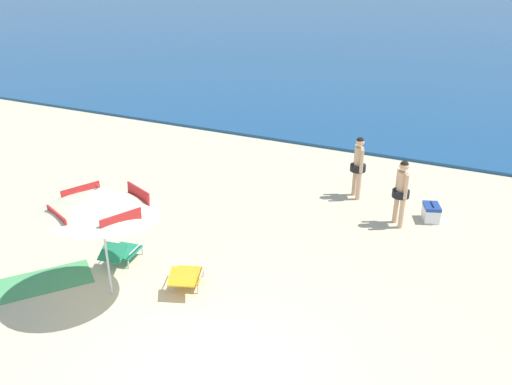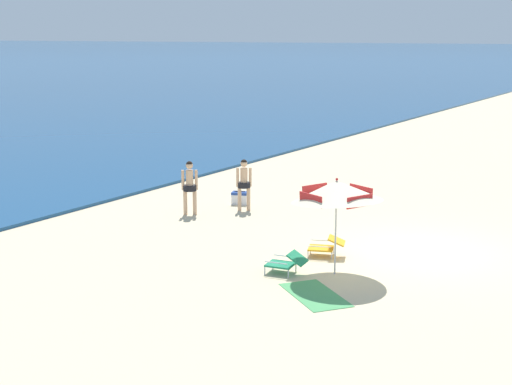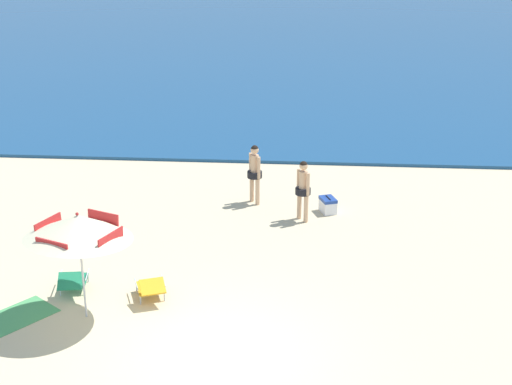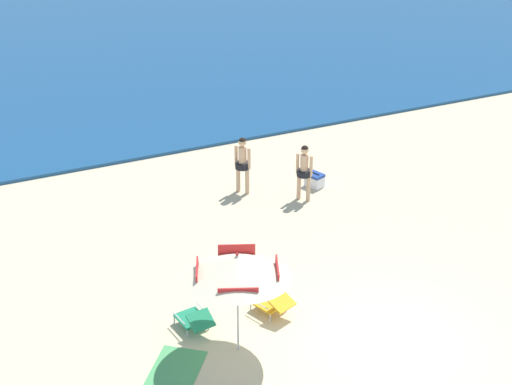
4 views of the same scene
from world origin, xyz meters
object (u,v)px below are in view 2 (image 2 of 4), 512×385
lounge_chair_under_umbrella (326,245)px  person_standing_beside (244,181)px  beach_umbrella_striped_main (337,191)px  beach_towel (315,295)px  person_standing_near_shore (190,184)px  cooler_box (240,198)px  lounge_chair_beside_umbrella (286,262)px

lounge_chair_under_umbrella → person_standing_beside: person_standing_beside is taller
beach_umbrella_striped_main → beach_towel: beach_umbrella_striped_main is taller
lounge_chair_under_umbrella → beach_towel: 2.82m
person_standing_near_shore → cooler_box: (1.96, -0.51, -0.74)m
beach_umbrella_striped_main → person_standing_near_shore: (2.84, 6.17, -0.98)m
lounge_chair_under_umbrella → lounge_chair_beside_umbrella: size_ratio=1.04×
cooler_box → person_standing_near_shore: bearing=165.4°
lounge_chair_beside_umbrella → person_standing_near_shore: (3.39, 5.23, 0.67)m
lounge_chair_under_umbrella → beach_umbrella_striped_main: bearing=-145.6°
lounge_chair_beside_umbrella → person_standing_beside: 6.29m
lounge_chair_beside_umbrella → cooler_box: size_ratio=1.65×
person_standing_near_shore → cooler_box: 2.16m
beach_umbrella_striped_main → person_standing_beside: 6.64m
person_standing_near_shore → cooler_box: bearing=-14.6°
person_standing_beside → cooler_box: person_standing_beside is taller
lounge_chair_beside_umbrella → person_standing_beside: size_ratio=0.60×
beach_towel → cooler_box: bearing=43.3°
cooler_box → beach_towel: cooler_box is taller
lounge_chair_under_umbrella → cooler_box: 6.11m
lounge_chair_under_umbrella → person_standing_beside: (3.02, 4.31, 0.65)m
person_standing_beside → beach_umbrella_striped_main: bearing=-129.2°
beach_umbrella_striped_main → lounge_chair_under_umbrella: beach_umbrella_striped_main is taller
lounge_chair_beside_umbrella → person_standing_near_shore: bearing=57.0°
beach_umbrella_striped_main → person_standing_beside: size_ratio=1.76×
lounge_chair_under_umbrella → lounge_chair_beside_umbrella: (-1.68, 0.17, -0.01)m
beach_umbrella_striped_main → lounge_chair_beside_umbrella: 1.98m
lounge_chair_beside_umbrella → person_standing_beside: (4.70, 4.14, 0.65)m
person_standing_near_shore → beach_towel: 7.80m
beach_towel → person_standing_near_shore: bearing=56.1°
lounge_chair_beside_umbrella → cooler_box: lounge_chair_beside_umbrella is taller
lounge_chair_beside_umbrella → beach_umbrella_striped_main: bearing=-59.9°
cooler_box → person_standing_beside: bearing=-138.5°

